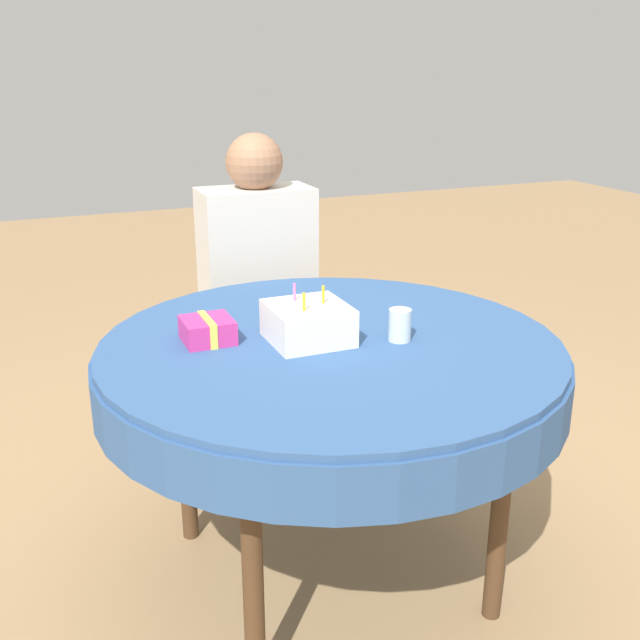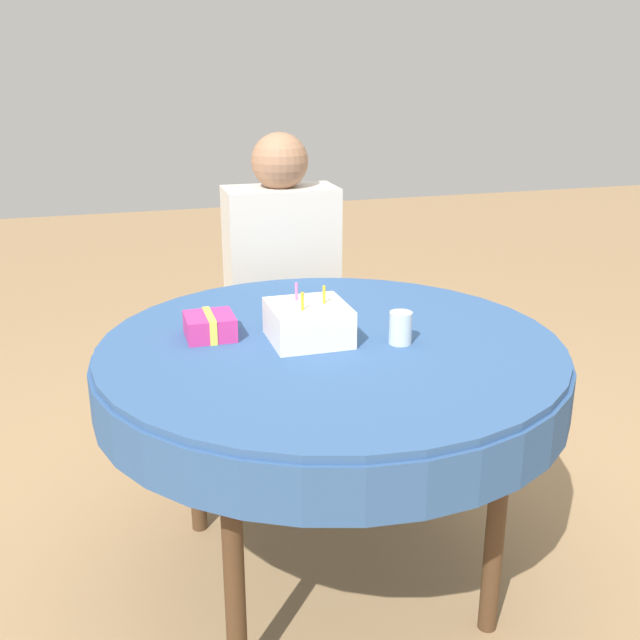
% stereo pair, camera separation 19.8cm
% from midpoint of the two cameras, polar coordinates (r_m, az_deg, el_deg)
% --- Properties ---
extents(ground_plane, '(12.00, 12.00, 0.00)m').
position_cam_midpoint_polar(ground_plane, '(2.37, 3.26, -18.71)').
color(ground_plane, '#A37F56').
extents(dining_table, '(1.26, 1.26, 0.74)m').
position_cam_midpoint_polar(dining_table, '(2.04, 3.60, -3.92)').
color(dining_table, '#335689').
rests_on(dining_table, ground_plane).
extents(chair, '(0.40, 0.40, 0.87)m').
position_cam_midpoint_polar(chair, '(2.96, -1.25, -0.23)').
color(chair, '#A37A4C').
rests_on(chair, ground_plane).
extents(person, '(0.42, 0.32, 1.22)m').
position_cam_midpoint_polar(person, '(2.81, -0.86, 4.15)').
color(person, '#9E7051').
rests_on(person, ground_plane).
extents(birthday_cake, '(0.20, 0.20, 0.15)m').
position_cam_midpoint_polar(birthday_cake, '(1.99, 1.95, -0.25)').
color(birthday_cake, white).
rests_on(birthday_cake, dining_table).
extents(drinking_glass, '(0.06, 0.06, 0.09)m').
position_cam_midpoint_polar(drinking_glass, '(2.00, 9.00, -0.65)').
color(drinking_glass, silver).
rests_on(drinking_glass, dining_table).
extents(gift_box, '(0.13, 0.14, 0.07)m').
position_cam_midpoint_polar(gift_box, '(2.03, -5.65, -0.52)').
color(gift_box, '#D13384').
rests_on(gift_box, dining_table).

